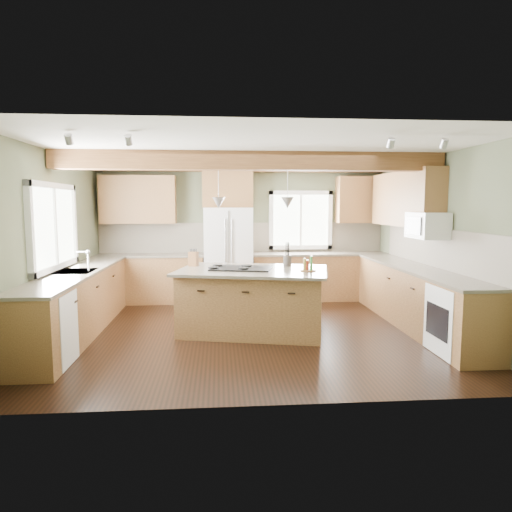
{
  "coord_description": "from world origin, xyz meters",
  "views": [
    {
      "loc": [
        -0.47,
        -6.52,
        1.85
      ],
      "look_at": [
        0.08,
        0.3,
        1.08
      ],
      "focal_mm": 32.0,
      "sensor_mm": 36.0,
      "label": 1
    }
  ],
  "objects": [
    {
      "name": "counter_right",
      "position": [
        2.5,
        0.05,
        0.9
      ],
      "size": [
        0.64,
        3.74,
        0.04
      ],
      "primitive_type": "cube",
      "color": "#484035",
      "rests_on": "base_cab_right"
    },
    {
      "name": "oven",
      "position": [
        2.49,
        -1.25,
        0.43
      ],
      "size": [
        0.6,
        0.72,
        0.84
      ],
      "primitive_type": "cube",
      "color": "white",
      "rests_on": "floor"
    },
    {
      "name": "backsplash_right",
      "position": [
        2.78,
        0.05,
        1.21
      ],
      "size": [
        0.03,
        3.7,
        0.58
      ],
      "primitive_type": "cube",
      "color": "brown",
      "rests_on": "wall_right"
    },
    {
      "name": "wall_right",
      "position": [
        2.8,
        0.0,
        1.3
      ],
      "size": [
        0.0,
        5.0,
        5.0
      ],
      "primitive_type": "plane",
      "rotation": [
        1.57,
        0.0,
        -1.57
      ],
      "color": "#4D563D",
      "rests_on": "ground"
    },
    {
      "name": "backsplash_back",
      "position": [
        0.0,
        2.48,
        1.21
      ],
      "size": [
        5.58,
        0.03,
        0.58
      ],
      "primitive_type": "cube",
      "color": "brown",
      "rests_on": "wall_back"
    },
    {
      "name": "refrigerator",
      "position": [
        -0.3,
        2.12,
        0.9
      ],
      "size": [
        0.9,
        0.74,
        1.8
      ],
      "primitive_type": "cube",
      "color": "silver",
      "rests_on": "floor"
    },
    {
      "name": "wall_back",
      "position": [
        0.0,
        2.5,
        1.3
      ],
      "size": [
        5.6,
        0.0,
        5.6
      ],
      "primitive_type": "plane",
      "rotation": [
        1.57,
        0.0,
        0.0
      ],
      "color": "#4D563D",
      "rests_on": "ground"
    },
    {
      "name": "faucet",
      "position": [
        -2.32,
        0.05,
        1.05
      ],
      "size": [
        0.02,
        0.02,
        0.28
      ],
      "primitive_type": "cylinder",
      "color": "#B2B2B7",
      "rests_on": "sink"
    },
    {
      "name": "floor",
      "position": [
        0.0,
        0.0,
        0.0
      ],
      "size": [
        5.6,
        5.6,
        0.0
      ],
      "primitive_type": "plane",
      "color": "black",
      "rests_on": "ground"
    },
    {
      "name": "window_back",
      "position": [
        1.15,
        2.48,
        1.55
      ],
      "size": [
        1.1,
        0.04,
        1.0
      ],
      "primitive_type": "cube",
      "color": "white",
      "rests_on": "wall_back"
    },
    {
      "name": "base_cab_left",
      "position": [
        -2.5,
        0.05,
        0.44
      ],
      "size": [
        0.6,
        3.7,
        0.88
      ],
      "primitive_type": "cube",
      "color": "brown",
      "rests_on": "floor"
    },
    {
      "name": "cooktop",
      "position": [
        -0.15,
        0.07,
        0.93
      ],
      "size": [
        0.97,
        0.76,
        0.02
      ],
      "primitive_type": "cube",
      "rotation": [
        0.0,
        0.0,
        -0.23
      ],
      "color": "black",
      "rests_on": "island_top"
    },
    {
      "name": "counter_back_right",
      "position": [
        1.49,
        2.2,
        0.9
      ],
      "size": [
        2.66,
        0.64,
        0.04
      ],
      "primitive_type": "cube",
      "color": "#484035",
      "rests_on": "base_cab_back_right"
    },
    {
      "name": "soffit_trim",
      "position": [
        0.0,
        2.4,
        2.54
      ],
      "size": [
        5.55,
        0.2,
        0.1
      ],
      "primitive_type": "cube",
      "color": "#4E2B16",
      "rests_on": "ceiling"
    },
    {
      "name": "sink",
      "position": [
        -2.5,
        0.05,
        0.91
      ],
      "size": [
        0.5,
        0.65,
        0.03
      ],
      "primitive_type": "cube",
      "color": "#262628",
      "rests_on": "counter_left"
    },
    {
      "name": "bottle_tray",
      "position": [
        0.78,
        -0.23,
        1.02
      ],
      "size": [
        0.25,
        0.25,
        0.2
      ],
      "primitive_type": null,
      "rotation": [
        0.0,
        0.0,
        -0.13
      ],
      "color": "brown",
      "rests_on": "island_top"
    },
    {
      "name": "ceiling",
      "position": [
        0.0,
        0.0,
        2.6
      ],
      "size": [
        5.6,
        5.6,
        0.0
      ],
      "primitive_type": "plane",
      "rotation": [
        3.14,
        0.0,
        0.0
      ],
      "color": "silver",
      "rests_on": "wall_back"
    },
    {
      "name": "base_cab_back_left",
      "position": [
        -1.79,
        2.2,
        0.44
      ],
      "size": [
        2.02,
        0.6,
        0.88
      ],
      "primitive_type": "cube",
      "color": "brown",
      "rests_on": "floor"
    },
    {
      "name": "microwave",
      "position": [
        2.58,
        -0.05,
        1.55
      ],
      "size": [
        0.4,
        0.7,
        0.38
      ],
      "primitive_type": "cube",
      "color": "white",
      "rests_on": "wall_right"
    },
    {
      "name": "island",
      "position": [
        0.01,
        0.03,
        0.44
      ],
      "size": [
        2.22,
        1.64,
        0.88
      ],
      "primitive_type": "cube",
      "rotation": [
        0.0,
        0.0,
        -0.23
      ],
      "color": "brown",
      "rests_on": "floor"
    },
    {
      "name": "upper_cab_back_left",
      "position": [
        -1.99,
        2.33,
        1.95
      ],
      "size": [
        1.4,
        0.35,
        0.9
      ],
      "primitive_type": "cube",
      "color": "brown",
      "rests_on": "wall_back"
    },
    {
      "name": "ceiling_beam",
      "position": [
        0.0,
        0.03,
        2.47
      ],
      "size": [
        5.55,
        0.26,
        0.26
      ],
      "primitive_type": "cube",
      "color": "#4E2B16",
      "rests_on": "ceiling"
    },
    {
      "name": "base_cab_right",
      "position": [
        2.5,
        0.05,
        0.44
      ],
      "size": [
        0.6,
        3.7,
        0.88
      ],
      "primitive_type": "cube",
      "color": "brown",
      "rests_on": "floor"
    },
    {
      "name": "dishwasher",
      "position": [
        -2.49,
        -1.25,
        0.43
      ],
      "size": [
        0.6,
        0.6,
        0.84
      ],
      "primitive_type": "cube",
      "color": "white",
      "rests_on": "floor"
    },
    {
      "name": "wall_left",
      "position": [
        -2.8,
        0.0,
        1.3
      ],
      "size": [
        0.0,
        5.0,
        5.0
      ],
      "primitive_type": "plane",
      "rotation": [
        1.57,
        0.0,
        1.57
      ],
      "color": "#4D563D",
      "rests_on": "ground"
    },
    {
      "name": "pendant_left",
      "position": [
        -0.47,
        0.14,
        1.88
      ],
      "size": [
        0.18,
        0.18,
        0.16
      ],
      "primitive_type": "cone",
      "rotation": [
        3.14,
        0.0,
        0.0
      ],
      "color": "#B2B2B7",
      "rests_on": "ceiling"
    },
    {
      "name": "knife_block",
      "position": [
        -0.87,
        0.45,
        1.03
      ],
      "size": [
        0.16,
        0.14,
        0.22
      ],
      "primitive_type": "cube",
      "rotation": [
        0.0,
        0.0,
        -0.38
      ],
      "color": "brown",
      "rests_on": "island_top"
    },
    {
      "name": "window_left",
      "position": [
        -2.78,
        0.05,
        1.55
      ],
      "size": [
        0.04,
        1.6,
        1.05
      ],
      "primitive_type": "cube",
      "color": "white",
      "rests_on": "wall_left"
    },
    {
      "name": "counter_back_left",
      "position": [
        -1.79,
        2.2,
        0.9
      ],
      "size": [
        2.06,
        0.64,
        0.04
      ],
      "primitive_type": "cube",
      "color": "#484035",
      "rests_on": "base_cab_back_left"
    },
    {
      "name": "counter_left",
      "position": [
        -2.5,
        0.05,
        0.9
      ],
      "size": [
        0.64,
        3.74,
        0.04
      ],
      "primitive_type": "cube",
      "color": "#484035",
      "rests_on": "base_cab_left"
    },
    {
      "name": "island_top",
      "position": [
        0.01,
        0.03,
        0.9
      ],
      "size": [
        2.38,
        1.8,
        0.04
      ],
      "primitive_type": "cube",
      "rotation": [
        0.0,
        0.0,
        -0.23
      ],
      "color": "#484035",
      "rests_on": "island"
    },
    {
      "name": "upper_cab_over_fridge",
      "position": [
        -0.3,
        2.33,
        2.15
      ],
      "size": [
        0.96,
        0.35,
        0.7
      ],
      "primitive_type": "cube",
      "color": "brown",
      "rests_on": "wall_back"
    },
    {
      "name": "upper_cab_back_corner",
      "position": [
        2.3,
        2.33,
        1.95
      ],
      "size": [
        0.9,
        0.35,
        0.9
      ],
      "primitive_type": "cube",
      "color": "brown",
      "rests_on": "wall_back"
    },
    {
      "name": "upper_cab_right",
      "position": [
        2.62,
        0.9,
        1.95
      ],
      "size": [
        0.35,
        2.2,
        0.9
      ],
      "primitive_type": "cube",
      "color": "brown",
      "rests_on": "wall_right"
    },
    {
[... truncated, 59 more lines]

